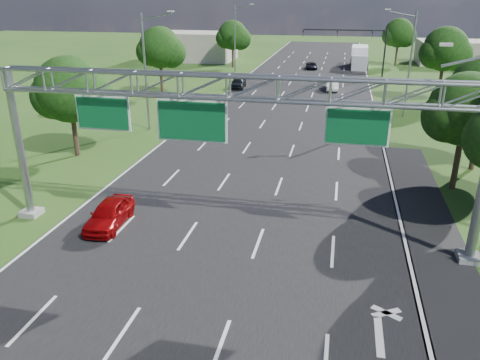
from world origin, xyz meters
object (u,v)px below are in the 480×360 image
(sign_gantry, at_px, (230,100))
(traffic_signal, at_px, (361,40))
(red_coupe, at_px, (109,214))
(box_truck, at_px, (359,57))

(sign_gantry, bearing_deg, traffic_signal, 82.32)
(sign_gantry, height_order, red_coupe, sign_gantry)
(sign_gantry, bearing_deg, box_truck, 83.21)
(red_coupe, distance_m, box_truck, 64.26)
(red_coupe, height_order, box_truck, box_truck)
(sign_gantry, distance_m, traffic_signal, 53.51)
(traffic_signal, bearing_deg, box_truck, 88.24)
(sign_gantry, relative_size, box_truck, 2.60)
(sign_gantry, xyz_separation_m, traffic_signal, (7.15, 53.00, -1.72))
(box_truck, bearing_deg, sign_gantry, -95.08)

